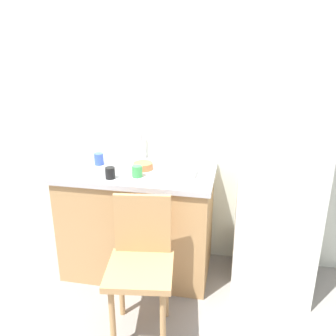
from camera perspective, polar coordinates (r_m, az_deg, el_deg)
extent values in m
plane|color=gray|center=(2.57, -2.25, -24.37)|extent=(8.00, 8.00, 0.00)
cube|color=silver|center=(2.87, 2.10, 9.26)|extent=(4.80, 0.10, 2.53)
cube|color=tan|center=(2.89, -4.72, -8.70)|extent=(1.13, 0.60, 0.82)
cube|color=#B7B7BC|center=(2.71, -4.98, -0.68)|extent=(1.17, 0.64, 0.04)
cylinder|color=#B7B7BC|center=(2.90, -4.34, 3.81)|extent=(0.02, 0.02, 0.25)
cube|color=silver|center=(2.67, 16.91, -3.87)|extent=(0.55, 0.58, 1.51)
cylinder|color=tan|center=(2.33, -8.81, -22.73)|extent=(0.04, 0.04, 0.45)
cylinder|color=tan|center=(2.30, -0.82, -23.26)|extent=(0.04, 0.04, 0.45)
cylinder|color=tan|center=(2.56, -7.41, -18.21)|extent=(0.04, 0.04, 0.45)
cylinder|color=tan|center=(2.52, -0.32, -18.58)|extent=(0.04, 0.04, 0.45)
cube|color=tan|center=(2.27, -4.51, -15.93)|extent=(0.45, 0.45, 0.04)
cube|color=tan|center=(2.31, -4.06, -8.80)|extent=(0.36, 0.08, 0.40)
cube|color=white|center=(2.63, 1.52, -0.22)|extent=(0.28, 0.20, 0.05)
cylinder|color=#C67042|center=(2.71, -3.98, 0.33)|extent=(0.15, 0.15, 0.05)
cylinder|color=green|center=(2.56, -4.93, -0.53)|extent=(0.08, 0.08, 0.08)
cylinder|color=white|center=(2.45, -0.97, -1.04)|extent=(0.08, 0.08, 0.11)
cylinder|color=black|center=(2.55, -9.18, -0.78)|extent=(0.07, 0.07, 0.08)
cylinder|color=blue|center=(2.84, -10.91, 1.42)|extent=(0.07, 0.07, 0.09)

